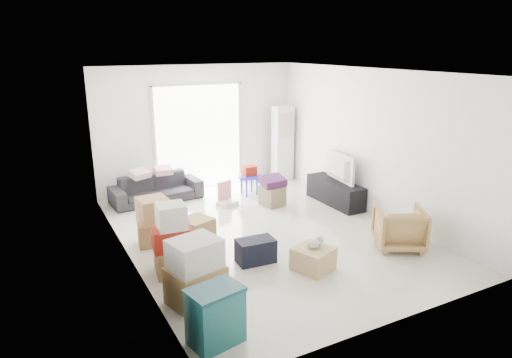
{
  "coord_description": "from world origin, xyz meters",
  "views": [
    {
      "loc": [
        -3.5,
        -6.33,
        3.09
      ],
      "look_at": [
        -0.05,
        0.2,
        0.92
      ],
      "focal_mm": 32.0,
      "sensor_mm": 36.0,
      "label": 1
    }
  ],
  "objects_px": {
    "ac_tower": "(283,143)",
    "kids_table": "(249,174)",
    "storage_bins": "(215,316)",
    "ottoman": "(272,196)",
    "sofa": "(156,184)",
    "wood_crate": "(313,259)",
    "television": "(336,178)",
    "tv_console": "(335,192)",
    "armchair": "(400,226)"
  },
  "relations": [
    {
      "from": "tv_console",
      "to": "television",
      "type": "relative_size",
      "value": 1.47
    },
    {
      "from": "armchair",
      "to": "ottoman",
      "type": "bearing_deg",
      "value": -43.89
    },
    {
      "from": "storage_bins",
      "to": "wood_crate",
      "type": "xyz_separation_m",
      "value": [
        1.89,
        0.9,
        -0.16
      ]
    },
    {
      "from": "ottoman",
      "to": "armchair",
      "type": "bearing_deg",
      "value": -73.63
    },
    {
      "from": "armchair",
      "to": "storage_bins",
      "type": "relative_size",
      "value": 1.13
    },
    {
      "from": "storage_bins",
      "to": "ottoman",
      "type": "xyz_separation_m",
      "value": [
        2.72,
        3.53,
        -0.13
      ]
    },
    {
      "from": "sofa",
      "to": "wood_crate",
      "type": "relative_size",
      "value": 3.71
    },
    {
      "from": "kids_table",
      "to": "television",
      "type": "bearing_deg",
      "value": -46.5
    },
    {
      "from": "armchair",
      "to": "ottoman",
      "type": "height_order",
      "value": "armchair"
    },
    {
      "from": "tv_console",
      "to": "storage_bins",
      "type": "bearing_deg",
      "value": -142.08
    },
    {
      "from": "television",
      "to": "kids_table",
      "type": "xyz_separation_m",
      "value": [
        -1.27,
        1.34,
        -0.09
      ]
    },
    {
      "from": "ottoman",
      "to": "tv_console",
      "type": "bearing_deg",
      "value": -22.64
    },
    {
      "from": "armchair",
      "to": "ottoman",
      "type": "distance_m",
      "value": 2.77
    },
    {
      "from": "sofa",
      "to": "wood_crate",
      "type": "height_order",
      "value": "sofa"
    },
    {
      "from": "sofa",
      "to": "ac_tower",
      "type": "bearing_deg",
      "value": -1.55
    },
    {
      "from": "wood_crate",
      "to": "ottoman",
      "type": "bearing_deg",
      "value": 72.38
    },
    {
      "from": "armchair",
      "to": "ottoman",
      "type": "relative_size",
      "value": 1.83
    },
    {
      "from": "armchair",
      "to": "storage_bins",
      "type": "xyz_separation_m",
      "value": [
        -3.5,
        -0.88,
        -0.04
      ]
    },
    {
      "from": "tv_console",
      "to": "ottoman",
      "type": "distance_m",
      "value": 1.28
    },
    {
      "from": "television",
      "to": "wood_crate",
      "type": "height_order",
      "value": "television"
    },
    {
      "from": "ac_tower",
      "to": "tv_console",
      "type": "relative_size",
      "value": 1.23
    },
    {
      "from": "tv_console",
      "to": "kids_table",
      "type": "distance_m",
      "value": 1.85
    },
    {
      "from": "kids_table",
      "to": "wood_crate",
      "type": "distance_m",
      "value": 3.57
    },
    {
      "from": "sofa",
      "to": "armchair",
      "type": "relative_size",
      "value": 2.49
    },
    {
      "from": "armchair",
      "to": "sofa",
      "type": "bearing_deg",
      "value": -25.84
    },
    {
      "from": "tv_console",
      "to": "wood_crate",
      "type": "xyz_separation_m",
      "value": [
        -2.01,
        -2.14,
        -0.07
      ]
    },
    {
      "from": "television",
      "to": "kids_table",
      "type": "bearing_deg",
      "value": 50.8
    },
    {
      "from": "television",
      "to": "ottoman",
      "type": "height_order",
      "value": "television"
    },
    {
      "from": "storage_bins",
      "to": "ottoman",
      "type": "distance_m",
      "value": 4.46
    },
    {
      "from": "armchair",
      "to": "tv_console",
      "type": "bearing_deg",
      "value": -70.74
    },
    {
      "from": "sofa",
      "to": "ottoman",
      "type": "xyz_separation_m",
      "value": [
        1.97,
        -1.35,
        -0.16
      ]
    },
    {
      "from": "ac_tower",
      "to": "sofa",
      "type": "height_order",
      "value": "ac_tower"
    },
    {
      "from": "television",
      "to": "sofa",
      "type": "distance_m",
      "value": 3.65
    },
    {
      "from": "wood_crate",
      "to": "sofa",
      "type": "bearing_deg",
      "value": 105.86
    },
    {
      "from": "sofa",
      "to": "television",
      "type": "bearing_deg",
      "value": -34.72
    },
    {
      "from": "tv_console",
      "to": "ottoman",
      "type": "height_order",
      "value": "tv_console"
    },
    {
      "from": "ac_tower",
      "to": "kids_table",
      "type": "distance_m",
      "value": 1.45
    },
    {
      "from": "television",
      "to": "wood_crate",
      "type": "distance_m",
      "value": 2.96
    },
    {
      "from": "sofa",
      "to": "ottoman",
      "type": "relative_size",
      "value": 4.54
    },
    {
      "from": "tv_console",
      "to": "ottoman",
      "type": "bearing_deg",
      "value": 157.36
    },
    {
      "from": "armchair",
      "to": "kids_table",
      "type": "bearing_deg",
      "value": -46.31
    },
    {
      "from": "ac_tower",
      "to": "ottoman",
      "type": "bearing_deg",
      "value": -126.89
    },
    {
      "from": "ac_tower",
      "to": "kids_table",
      "type": "relative_size",
      "value": 2.78
    },
    {
      "from": "ac_tower",
      "to": "ottoman",
      "type": "distance_m",
      "value": 2.0
    },
    {
      "from": "sofa",
      "to": "wood_crate",
      "type": "bearing_deg",
      "value": -78.46
    },
    {
      "from": "storage_bins",
      "to": "ottoman",
      "type": "relative_size",
      "value": 1.62
    },
    {
      "from": "television",
      "to": "sofa",
      "type": "bearing_deg",
      "value": 66.9
    },
    {
      "from": "storage_bins",
      "to": "ottoman",
      "type": "bearing_deg",
      "value": 52.38
    },
    {
      "from": "ac_tower",
      "to": "tv_console",
      "type": "distance_m",
      "value": 2.1
    },
    {
      "from": "storage_bins",
      "to": "wood_crate",
      "type": "relative_size",
      "value": 1.32
    }
  ]
}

